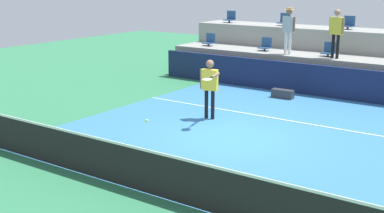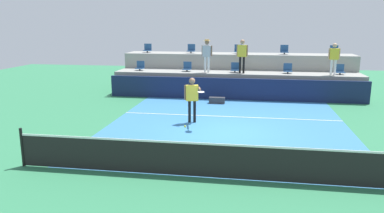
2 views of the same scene
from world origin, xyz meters
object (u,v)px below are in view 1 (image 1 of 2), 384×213
object	(u,v)px
stadium_chair_lower_left	(266,45)
spectator_in_grey	(336,29)
equipment_bag	(283,94)
stadium_chair_lower_far_left	(210,41)
stadium_chair_lower_center	(329,50)
stadium_chair_upper_left	(284,20)
tennis_ball	(147,121)
stadium_chair_upper_far_left	(230,18)
stadium_chair_upper_center	(349,24)
tennis_player	(210,83)
spectator_with_hat	(289,26)

from	to	relation	value
stadium_chair_lower_left	spectator_in_grey	world-z (taller)	spectator_in_grey
equipment_bag	spectator_in_grey	bearing A→B (deg)	59.71
stadium_chair_lower_far_left	stadium_chair_lower_center	size ratio (longest dim) A/B	1.00
stadium_chair_upper_left	equipment_bag	xyz separation A→B (m)	(1.94, -4.06, -2.16)
stadium_chair_upper_left	equipment_bag	distance (m)	4.99
stadium_chair_lower_left	tennis_ball	distance (m)	9.39
stadium_chair_upper_far_left	stadium_chair_upper_left	bearing A→B (deg)	0.00
stadium_chair_upper_left	tennis_ball	bearing A→B (deg)	-81.63
equipment_bag	stadium_chair_lower_far_left	bearing A→B (deg)	153.37
stadium_chair_lower_far_left	stadium_chair_upper_center	xyz separation A→B (m)	(5.32, 1.80, 0.85)
stadium_chair_lower_center	tennis_player	size ratio (longest dim) A/B	0.29
stadium_chair_upper_left	tennis_player	size ratio (longest dim) A/B	0.29
stadium_chair_upper_far_left	equipment_bag	xyz separation A→B (m)	(4.58, -4.06, -2.16)
stadium_chair_lower_far_left	equipment_bag	bearing A→B (deg)	-26.63
tennis_ball	equipment_bag	xyz separation A→B (m)	(0.31, 6.97, -0.59)
stadium_chair_lower_left	stadium_chair_lower_center	xyz separation A→B (m)	(2.60, 0.00, 0.00)
stadium_chair_lower_left	stadium_chair_upper_left	bearing A→B (deg)	92.41
spectator_with_hat	spectator_in_grey	distance (m)	1.84
stadium_chair_upper_far_left	spectator_in_grey	bearing A→B (deg)	-21.04
stadium_chair_lower_left	stadium_chair_upper_far_left	xyz separation A→B (m)	(-2.72, 1.80, 0.85)
stadium_chair_lower_far_left	stadium_chair_upper_left	distance (m)	3.26
stadium_chair_upper_center	spectator_in_grey	size ratio (longest dim) A/B	0.30
tennis_ball	equipment_bag	bearing A→B (deg)	87.42
tennis_player	tennis_ball	xyz separation A→B (m)	(0.29, -3.22, -0.35)
stadium_chair_upper_left	tennis_player	distance (m)	8.02
stadium_chair_lower_left	spectator_in_grey	bearing A→B (deg)	-7.39
stadium_chair_lower_left	equipment_bag	size ratio (longest dim) A/B	0.68
stadium_chair_lower_far_left	stadium_chair_upper_center	bearing A→B (deg)	18.69
tennis_player	spectator_with_hat	world-z (taller)	spectator_with_hat
stadium_chair_lower_center	equipment_bag	distance (m)	2.72
spectator_with_hat	stadium_chair_upper_left	bearing A→B (deg)	118.72
stadium_chair_upper_far_left	spectator_with_hat	size ratio (longest dim) A/B	0.30
stadium_chair_lower_center	spectator_with_hat	bearing A→B (deg)	-165.41
tennis_player	stadium_chair_upper_left	bearing A→B (deg)	99.65
stadium_chair_upper_far_left	spectator_with_hat	xyz separation A→B (m)	(3.84, -2.18, 0.01)
stadium_chair_lower_left	tennis_player	xyz separation A→B (m)	(1.25, -6.01, -0.37)
stadium_chair_upper_center	tennis_ball	bearing A→B (deg)	-95.81
stadium_chair_lower_center	stadium_chair_upper_far_left	world-z (taller)	stadium_chair_upper_far_left
stadium_chair_upper_left	stadium_chair_upper_center	world-z (taller)	same
stadium_chair_lower_far_left	equipment_bag	world-z (taller)	stadium_chair_lower_far_left
stadium_chair_upper_left	stadium_chair_lower_left	bearing A→B (deg)	-87.59
stadium_chair_lower_left	stadium_chair_upper_far_left	size ratio (longest dim) A/B	1.00
tennis_ball	equipment_bag	world-z (taller)	tennis_ball
stadium_chair_lower_center	spectator_with_hat	xyz separation A→B (m)	(-1.47, -0.38, 0.86)
stadium_chair_upper_left	spectator_in_grey	size ratio (longest dim) A/B	0.30
stadium_chair_upper_center	equipment_bag	bearing A→B (deg)	-101.24
stadium_chair_lower_far_left	spectator_in_grey	size ratio (longest dim) A/B	0.30
stadium_chair_lower_center	tennis_ball	size ratio (longest dim) A/B	7.65
stadium_chair_lower_far_left	stadium_chair_lower_left	world-z (taller)	same
stadium_chair_upper_far_left	equipment_bag	distance (m)	6.49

